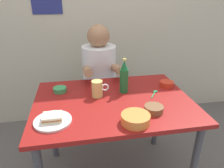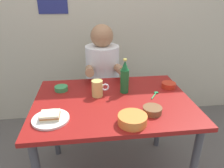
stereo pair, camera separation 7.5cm
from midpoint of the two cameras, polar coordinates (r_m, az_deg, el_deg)
name	(u,v)px [view 1 (the left image)]	position (r m, az deg, el deg)	size (l,w,h in m)	color
wall_back	(95,5)	(2.35, -5.64, 20.57)	(4.40, 0.09, 2.60)	#BCB299
dining_table	(113,111)	(1.53, -1.09, -7.41)	(1.10, 0.80, 0.74)	maroon
stool	(100,104)	(2.21, -4.21, -5.56)	(0.34, 0.34, 0.45)	#4C4C51
person_seated	(99,67)	(2.03, -4.53, 4.54)	(0.33, 0.56, 0.72)	white
plate_orange	(53,121)	(1.30, -17.45, -9.60)	(0.22, 0.22, 0.01)	silver
sandwich	(52,117)	(1.29, -17.59, -8.67)	(0.11, 0.09, 0.04)	beige
beer_mug	(97,89)	(1.51, -5.40, -1.29)	(0.13, 0.08, 0.12)	#D1BC66
beer_bottle	(124,77)	(1.54, 1.90, 1.80)	(0.06, 0.06, 0.26)	#19602D
condiment_bowl_brown	(154,109)	(1.35, 9.76, -6.67)	(0.12, 0.12, 0.04)	brown
sauce_bowl_chili	(167,84)	(1.72, 13.47, 0.09)	(0.11, 0.11, 0.04)	red
dip_bowl_green	(60,89)	(1.64, -15.29, -1.45)	(0.10, 0.10, 0.03)	#388C4C
soup_bowl_orange	(136,118)	(1.23, 4.67, -9.34)	(0.17, 0.17, 0.05)	orange
spoon	(155,93)	(1.59, 10.20, -2.35)	(0.08, 0.10, 0.01)	#26A559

